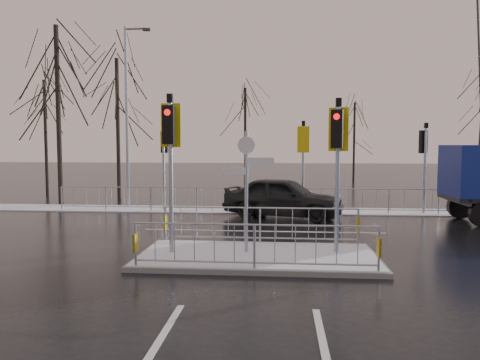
{
  "coord_description": "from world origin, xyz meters",
  "views": [
    {
      "loc": [
        0.57,
        -11.57,
        2.9
      ],
      "look_at": [
        -0.67,
        2.63,
        1.8
      ],
      "focal_mm": 35.0,
      "sensor_mm": 36.0,
      "label": 1
    }
  ],
  "objects": [
    {
      "name": "street_lamp_left",
      "position": [
        -6.43,
        9.5,
        4.49
      ],
      "size": [
        1.25,
        0.18,
        8.2
      ],
      "color": "#959BA3",
      "rests_on": "ground"
    },
    {
      "name": "tree_near_b",
      "position": [
        -8.0,
        12.5,
        5.15
      ],
      "size": [
        4.0,
        4.0,
        7.55
      ],
      "color": "black",
      "rests_on": "ground"
    },
    {
      "name": "tree_far_b",
      "position": [
        6.0,
        24.0,
        4.18
      ],
      "size": [
        3.25,
        3.25,
        6.14
      ],
      "color": "black",
      "rests_on": "ground"
    },
    {
      "name": "traffic_island",
      "position": [
        -0.01,
        0.01,
        0.39
      ],
      "size": [
        6.0,
        3.04,
        4.15
      ],
      "color": "#62625D",
      "rests_on": "ground"
    },
    {
      "name": "pylon_wires",
      "position": [
        16.88,
        30.0,
        11.03
      ],
      "size": [
        70.0,
        2.38,
        19.97
      ],
      "color": "#2D3033",
      "rests_on": "ground"
    },
    {
      "name": "far_kerb_fixtures",
      "position": [
        0.29,
        8.09,
        1.02
      ],
      "size": [
        18.0,
        0.65,
        3.83
      ],
      "color": "#959BA3",
      "rests_on": "ground"
    },
    {
      "name": "car_far_lane",
      "position": [
        0.67,
        6.86,
        0.8
      ],
      "size": [
        5.05,
        3.17,
        1.6
      ],
      "primitive_type": "imported",
      "rotation": [
        0.0,
        0.0,
        1.28
      ],
      "color": "black",
      "rests_on": "ground"
    },
    {
      "name": "tree_near_c",
      "position": [
        -12.5,
        13.5,
        4.5
      ],
      "size": [
        3.5,
        3.5,
        6.61
      ],
      "color": "black",
      "rests_on": "ground"
    },
    {
      "name": "tree_far_a",
      "position": [
        -2.0,
        22.0,
        4.82
      ],
      "size": [
        3.75,
        3.75,
        7.08
      ],
      "color": "black",
      "rests_on": "ground"
    },
    {
      "name": "lane_markings",
      "position": [
        0.0,
        -0.33,
        0.0
      ],
      "size": [
        8.0,
        11.38,
        0.01
      ],
      "color": "silver",
      "rests_on": "ground"
    },
    {
      "name": "snow_verge",
      "position": [
        0.0,
        8.6,
        0.02
      ],
      "size": [
        30.0,
        2.0,
        0.04
      ],
      "primitive_type": "cube",
      "color": "white",
      "rests_on": "ground"
    },
    {
      "name": "ground",
      "position": [
        0.0,
        0.0,
        0.0
      ],
      "size": [
        120.0,
        120.0,
        0.0
      ],
      "primitive_type": "plane",
      "color": "black",
      "rests_on": "ground"
    },
    {
      "name": "tree_near_a",
      "position": [
        -10.5,
        11.0,
        6.11
      ],
      "size": [
        4.75,
        4.75,
        8.97
      ],
      "color": "black",
      "rests_on": "ground"
    }
  ]
}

